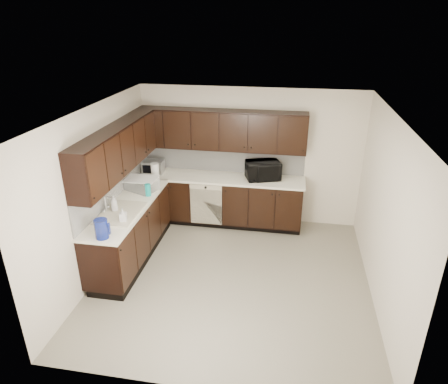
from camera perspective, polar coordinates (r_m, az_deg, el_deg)
The scene contains 20 objects.
floor at distance 6.15m, azimuth 1.20°, elevation -12.15°, with size 4.00×4.00×0.00m, color gray.
ceiling at distance 5.09m, azimuth 1.44°, elevation 11.21°, with size 4.00×4.00×0.00m, color white.
wall_back at distance 7.34m, azimuth 3.68°, elevation 5.08°, with size 4.00×0.02×2.50m, color beige.
wall_left at distance 6.10m, azimuth -17.60°, elevation -0.11°, with size 0.02×4.00×2.50m, color beige.
wall_right at distance 5.60m, azimuth 22.01°, elevation -2.98°, with size 0.02×4.00×2.50m, color beige.
wall_front at distance 3.83m, azimuth -3.37°, elevation -14.43°, with size 4.00×0.02×2.50m, color beige.
lower_cabinets at distance 7.04m, azimuth -5.51°, elevation -3.26°, with size 3.00×2.80×0.90m.
countertop at distance 6.82m, azimuth -5.70°, elevation 0.51°, with size 3.03×2.83×0.04m.
backsplash at distance 6.97m, azimuth -7.00°, elevation 3.27°, with size 3.00×2.80×0.48m.
upper_cabinets at distance 6.65m, azimuth -6.57°, elevation 7.63°, with size 3.00×2.80×0.70m.
dishwasher at distance 7.17m, azimuth -2.57°, elevation -1.44°, with size 0.58×0.04×0.78m.
sink at distance 6.11m, azimuth -14.55°, elevation -3.53°, with size 0.54×0.82×0.42m.
microwave at distance 7.11m, azimuth 5.57°, elevation 3.11°, with size 0.58×0.40×0.32m, color black.
soap_bottle_a at distance 5.80m, azimuth -14.24°, elevation -3.25°, with size 0.09×0.09×0.20m, color gray.
soap_bottle_b at distance 6.13m, azimuth -15.43°, elevation -1.59°, with size 0.10×0.10×0.25m, color gray.
toaster_oven at distance 7.49m, azimuth -10.08°, elevation 3.59°, with size 0.37×0.28×0.24m, color #BCBDBF.
storage_bin at distance 6.80m, azimuth -11.69°, elevation 1.10°, with size 0.50×0.37×0.19m, color silver.
blue_pitcher at distance 5.46m, azimuth -17.11°, elevation -5.05°, with size 0.18×0.18×0.26m, color navy.
teal_tumbler at distance 6.54m, azimuth -10.82°, elevation 0.29°, with size 0.09×0.09×0.20m, color #0D9895.
paper_towel_roll at distance 7.14m, azimuth -9.82°, elevation 2.87°, with size 0.14×0.14×0.30m, color silver.
Camera 1 is at (0.73, -4.91, 3.63)m, focal length 32.00 mm.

